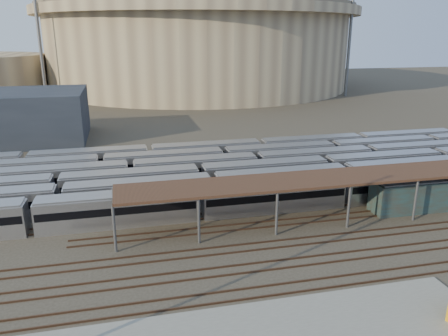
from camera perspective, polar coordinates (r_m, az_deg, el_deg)
The scene contains 9 objects.
ground at distance 45.71m, azimuth -3.68°, elevation -10.52°, with size 420.00×420.00×0.00m, color #383026.
subway_trains at distance 62.12m, azimuth -5.08°, elevation -1.07°, with size 126.60×23.90×3.60m.
inspection_shed at distance 54.79m, azimuth 18.77°, elevation -0.98°, with size 60.30×6.00×5.30m.
empty_tracks at distance 41.36m, azimuth -2.49°, elevation -13.57°, with size 170.00×9.62×0.18m.
stadium at distance 182.71m, azimuth -3.40°, elevation 15.75°, with size 124.00×124.00×32.50m.
floodlight_0 at distance 151.78m, azimuth -23.03°, elevation 15.74°, with size 4.00×1.00×38.40m.
floodlight_2 at distance 159.42m, azimuth 16.14°, elevation 16.42°, with size 4.00×1.00×38.40m.
floodlight_3 at distance 199.97m, azimuth -14.83°, elevation 16.57°, with size 4.00×1.00×38.40m.
teal_boxcar at distance 60.85m, azimuth 25.74°, elevation -3.07°, with size 16.46×3.18×3.84m, color #1E464B.
Camera 1 is at (-6.38, -39.93, 21.30)m, focal length 35.00 mm.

